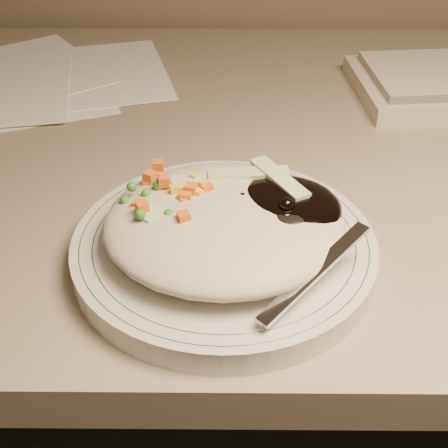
{
  "coord_description": "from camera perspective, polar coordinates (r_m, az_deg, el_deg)",
  "views": [
    {
      "loc": [
        -0.08,
        0.77,
        1.07
      ],
      "look_at": [
        -0.08,
        1.17,
        0.78
      ],
      "focal_mm": 50.0,
      "sensor_mm": 36.0,
      "label": 1
    }
  ],
  "objects": [
    {
      "name": "desk",
      "position": [
        0.82,
        5.7,
        -4.48
      ],
      "size": [
        1.4,
        0.7,
        0.74
      ],
      "color": "gray",
      "rests_on": "ground"
    },
    {
      "name": "plate",
      "position": [
        0.52,
        0.0,
        -2.32
      ],
      "size": [
        0.25,
        0.25,
        0.02
      ],
      "primitive_type": "cylinder",
      "color": "silver",
      "rests_on": "desk"
    },
    {
      "name": "plate_rim",
      "position": [
        0.51,
        -0.0,
        -1.45
      ],
      "size": [
        0.24,
        0.24,
        0.0
      ],
      "color": "#144723",
      "rests_on": "plate"
    },
    {
      "name": "meal",
      "position": [
        0.5,
        0.49,
        0.47
      ],
      "size": [
        0.21,
        0.19,
        0.05
      ],
      "color": "#BAB297",
      "rests_on": "plate"
    }
  ]
}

